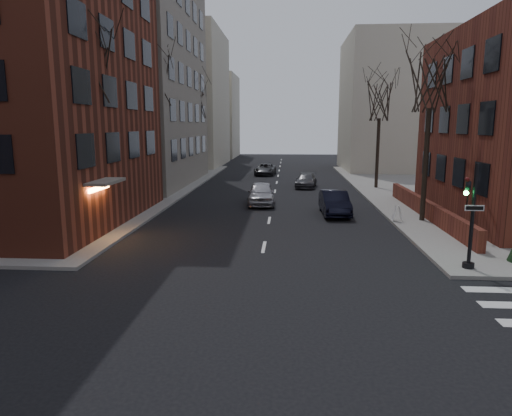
{
  "coord_description": "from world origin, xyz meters",
  "views": [
    {
      "loc": [
        1.05,
        -8.3,
        5.54
      ],
      "look_at": [
        -0.3,
        11.05,
        2.0
      ],
      "focal_mm": 32.0,
      "sensor_mm": 36.0,
      "label": 1
    }
  ],
  "objects": [
    {
      "name": "ground",
      "position": [
        0.0,
        0.0,
        0.0
      ],
      "size": [
        160.0,
        160.0,
        0.0
      ],
      "primitive_type": "plane",
      "color": "black",
      "rests_on": "ground"
    },
    {
      "name": "building_left_tan",
      "position": [
        -17.0,
        34.0,
        14.0
      ],
      "size": [
        18.0,
        18.0,
        28.0
      ],
      "primitive_type": "cube",
      "color": "gray",
      "rests_on": "ground"
    },
    {
      "name": "low_wall_right",
      "position": [
        9.3,
        19.0,
        0.65
      ],
      "size": [
        0.35,
        16.0,
        1.0
      ],
      "primitive_type": "cube",
      "color": "maroon",
      "rests_on": "sidewalk_far_right"
    },
    {
      "name": "building_distant_la",
      "position": [
        -15.0,
        55.0,
        9.0
      ],
      "size": [
        14.0,
        16.0,
        18.0
      ],
      "primitive_type": "cube",
      "color": "#BEB5A1",
      "rests_on": "ground"
    },
    {
      "name": "building_distant_ra",
      "position": [
        15.0,
        50.0,
        8.0
      ],
      "size": [
        14.0,
        14.0,
        16.0
      ],
      "primitive_type": "cube",
      "color": "#BEB5A1",
      "rests_on": "ground"
    },
    {
      "name": "building_distant_lb",
      "position": [
        -13.0,
        72.0,
        7.0
      ],
      "size": [
        10.0,
        12.0,
        14.0
      ],
      "primitive_type": "cube",
      "color": "#BEB5A1",
      "rests_on": "ground"
    },
    {
      "name": "traffic_signal",
      "position": [
        7.94,
        8.99,
        1.91
      ],
      "size": [
        0.76,
        0.44,
        4.0
      ],
      "color": "black",
      "rests_on": "sidewalk_far_right"
    },
    {
      "name": "tree_left_a",
      "position": [
        -8.8,
        14.0,
        8.47
      ],
      "size": [
        4.18,
        4.18,
        10.26
      ],
      "color": "#2D231C",
      "rests_on": "sidewalk_far_left"
    },
    {
      "name": "tree_left_b",
      "position": [
        -8.8,
        26.0,
        8.91
      ],
      "size": [
        4.4,
        4.4,
        10.8
      ],
      "color": "#2D231C",
      "rests_on": "sidewalk_far_left"
    },
    {
      "name": "tree_left_c",
      "position": [
        -8.8,
        40.0,
        8.03
      ],
      "size": [
        3.96,
        3.96,
        9.72
      ],
      "color": "#2D231C",
      "rests_on": "sidewalk_far_left"
    },
    {
      "name": "tree_right_a",
      "position": [
        8.8,
        18.0,
        8.03
      ],
      "size": [
        3.96,
        3.96,
        9.72
      ],
      "color": "#2D231C",
      "rests_on": "sidewalk_far_right"
    },
    {
      "name": "tree_right_b",
      "position": [
        8.8,
        32.0,
        7.59
      ],
      "size": [
        3.74,
        3.74,
        9.18
      ],
      "color": "#2D231C",
      "rests_on": "sidewalk_far_right"
    },
    {
      "name": "streetlamp_near",
      "position": [
        -8.2,
        22.0,
        4.24
      ],
      "size": [
        0.36,
        0.36,
        6.28
      ],
      "color": "black",
      "rests_on": "sidewalk_far_left"
    },
    {
      "name": "streetlamp_far",
      "position": [
        -8.2,
        42.0,
        4.24
      ],
      "size": [
        0.36,
        0.36,
        6.28
      ],
      "color": "black",
      "rests_on": "sidewalk_far_left"
    },
    {
      "name": "parked_sedan",
      "position": [
        4.0,
        20.02,
        0.74
      ],
      "size": [
        1.75,
        4.58,
        1.49
      ],
      "primitive_type": "imported",
      "rotation": [
        0.0,
        0.0,
        0.04
      ],
      "color": "black",
      "rests_on": "ground"
    },
    {
      "name": "car_lane_silver",
      "position": [
        -0.8,
        23.49,
        0.78
      ],
      "size": [
        2.06,
        4.67,
        1.56
      ],
      "primitive_type": "imported",
      "rotation": [
        0.0,
        0.0,
        0.05
      ],
      "color": "#ABAAB0",
      "rests_on": "ground"
    },
    {
      "name": "car_lane_gray",
      "position": [
        2.72,
        32.67,
        0.61
      ],
      "size": [
        2.24,
        4.38,
        1.22
      ],
      "primitive_type": "imported",
      "rotation": [
        0.0,
        0.0,
        -0.13
      ],
      "color": "#39393E",
      "rests_on": "ground"
    },
    {
      "name": "car_lane_far",
      "position": [
        -1.46,
        42.87,
        0.64
      ],
      "size": [
        2.41,
        4.75,
        1.29
      ],
      "primitive_type": "imported",
      "rotation": [
        0.0,
        0.0,
        -0.06
      ],
      "color": "#38393D",
      "rests_on": "ground"
    },
    {
      "name": "sandwich_board",
      "position": [
        7.3,
        17.63,
        0.59
      ],
      "size": [
        0.42,
        0.57,
        0.88
      ],
      "primitive_type": "cube",
      "rotation": [
        0.0,
        0.0,
        -0.06
      ],
      "color": "white",
      "rests_on": "sidewalk_far_right"
    }
  ]
}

